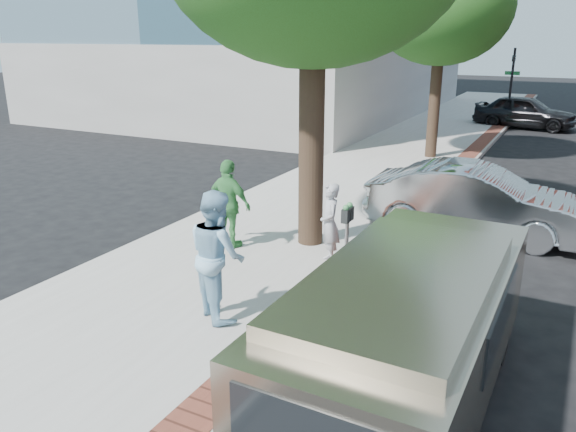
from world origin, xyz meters
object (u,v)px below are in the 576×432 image
Objects in this scene: person_gray at (330,224)px; van at (411,325)px; parking_meter at (347,226)px; bg_car at (525,112)px; person_green at (229,204)px; person_officer at (217,254)px; sedan_silver at (476,201)px.

van reaches higher than person_gray.
person_gray is (-0.64, 0.72, -0.26)m from parking_meter.
person_gray is at bearing 131.27° from parking_meter.
van is (0.99, -23.88, 0.25)m from bg_car.
person_green reaches higher than bg_car.
person_officer is at bearing 127.58° from person_green.
sedan_silver is (1.50, 4.14, -0.41)m from parking_meter.
person_green is at bearing 177.36° from bg_car.
person_green is at bearing 169.13° from parking_meter.
person_officer is 1.10× the size of person_green.
person_gray is 0.30× the size of van.
van is (3.20, -0.56, -0.12)m from person_officer.
person_officer reaches higher than parking_meter.
parking_meter is 1.00m from person_gray.
van is at bearing -54.47° from parking_meter.
parking_meter is at bearing -174.90° from bg_car.
person_officer is at bearing -122.39° from parking_meter.
person_gray reaches higher than bg_car.
bg_car is 23.90m from van.
person_officer is 3.01m from person_green.
parking_meter is 0.79× the size of person_green.
parking_meter is 0.30× the size of sedan_silver.
sedan_silver is 17.11m from bg_car.
bg_car is (1.53, 20.52, -0.14)m from person_gray.
person_officer is at bearing -47.92° from person_gray.
person_gray is 0.34× the size of bg_car.
person_green is at bearing 146.82° from van.
person_gray is 0.33× the size of sedan_silver.
parking_meter is 0.72× the size of person_officer.
person_gray is at bearing -69.44° from person_officer.
person_gray is at bearing -176.75° from bg_car.
person_officer reaches higher than bg_car.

